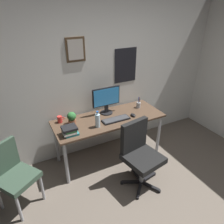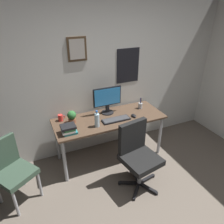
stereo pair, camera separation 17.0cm
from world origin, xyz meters
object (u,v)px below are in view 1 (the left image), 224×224
object	(u,v)px
coffee_mug_near	(60,119)
pen_cup	(138,105)
monitor	(106,99)
office_chair	(139,152)
side_chair	(12,172)
book_stack_left	(70,131)
keyboard	(116,119)
water_bottle	(98,120)
computer_mouse	(133,115)
potted_plant	(72,118)

from	to	relation	value
coffee_mug_near	pen_cup	distance (m)	1.32
monitor	pen_cup	distance (m)	0.60
office_chair	side_chair	size ratio (longest dim) A/B	1.09
office_chair	book_stack_left	xyz separation A→B (m)	(-0.79, 0.52, 0.27)
pen_cup	book_stack_left	size ratio (longest dim) A/B	0.95
keyboard	water_bottle	world-z (taller)	water_bottle
book_stack_left	office_chair	bearing A→B (deg)	-33.66
computer_mouse	pen_cup	distance (m)	0.33
office_chair	pen_cup	world-z (taller)	office_chair
keyboard	coffee_mug_near	size ratio (longest dim) A/B	3.96
monitor	water_bottle	xyz separation A→B (m)	(-0.30, -0.33, -0.13)
office_chair	computer_mouse	distance (m)	0.67
monitor	book_stack_left	distance (m)	0.81
coffee_mug_near	side_chair	bearing A→B (deg)	-145.86
monitor	office_chair	bearing A→B (deg)	-85.23
coffee_mug_near	office_chair	bearing A→B (deg)	-48.13
book_stack_left	computer_mouse	bearing A→B (deg)	2.92
keyboard	water_bottle	bearing A→B (deg)	-171.42
potted_plant	pen_cup	bearing A→B (deg)	0.48
side_chair	computer_mouse	xyz separation A→B (m)	(1.82, 0.17, 0.25)
office_chair	pen_cup	xyz separation A→B (m)	(0.50, 0.79, 0.26)
office_chair	keyboard	size ratio (longest dim) A/B	2.21
office_chair	potted_plant	xyz separation A→B (m)	(-0.67, 0.78, 0.31)
side_chair	potted_plant	distance (m)	1.03
keyboard	computer_mouse	distance (m)	0.30
side_chair	book_stack_left	size ratio (longest dim) A/B	4.16
keyboard	side_chair	bearing A→B (deg)	-173.09
water_bottle	coffee_mug_near	world-z (taller)	water_bottle
office_chair	book_stack_left	distance (m)	0.98
monitor	book_stack_left	size ratio (longest dim) A/B	2.19
monitor	coffee_mug_near	world-z (taller)	monitor
keyboard	pen_cup	world-z (taller)	pen_cup
potted_plant	book_stack_left	xyz separation A→B (m)	(-0.11, -0.26, -0.04)
coffee_mug_near	book_stack_left	world-z (taller)	book_stack_left
office_chair	keyboard	world-z (taller)	office_chair
computer_mouse	water_bottle	world-z (taller)	water_bottle
water_bottle	monitor	bearing A→B (deg)	47.91
side_chair	monitor	world-z (taller)	monitor
office_chair	computer_mouse	xyz separation A→B (m)	(0.25, 0.58, 0.23)
side_chair	water_bottle	world-z (taller)	water_bottle
office_chair	book_stack_left	world-z (taller)	office_chair
office_chair	side_chair	bearing A→B (deg)	165.68
keyboard	book_stack_left	xyz separation A→B (m)	(-0.74, -0.06, 0.05)
keyboard	water_bottle	distance (m)	0.34
monitor	potted_plant	distance (m)	0.62
monitor	computer_mouse	world-z (taller)	monitor
water_bottle	pen_cup	bearing A→B (deg)	16.41
coffee_mug_near	potted_plant	size ratio (longest dim) A/B	0.56
computer_mouse	potted_plant	xyz separation A→B (m)	(-0.93, 0.21, 0.09)
water_bottle	pen_cup	distance (m)	0.91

